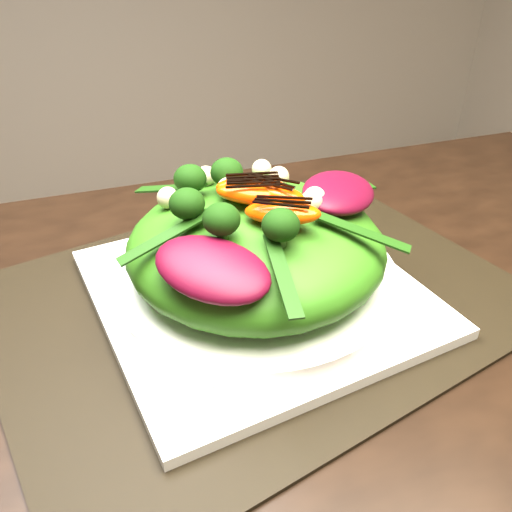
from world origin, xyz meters
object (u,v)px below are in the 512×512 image
object	(u,v)px
lettuce_mound	(256,245)
orange_segment	(234,197)
placemat	(256,298)
salad_bowl	(256,279)
plate_base	(256,291)

from	to	relation	value
lettuce_mound	orange_segment	bearing A→B (deg)	155.83
placemat	orange_segment	world-z (taller)	orange_segment
salad_bowl	lettuce_mound	xyz separation A→B (m)	(0.00, 0.00, 0.04)
plate_base	orange_segment	world-z (taller)	orange_segment
plate_base	orange_segment	size ratio (longest dim) A/B	4.48
plate_base	lettuce_mound	xyz separation A→B (m)	(0.00, 0.00, 0.05)
plate_base	orange_segment	xyz separation A→B (m)	(-0.02, 0.01, 0.10)
placemat	lettuce_mound	bearing A→B (deg)	0.00
lettuce_mound	orange_segment	world-z (taller)	orange_segment
plate_base	salad_bowl	size ratio (longest dim) A/B	1.08
lettuce_mound	orange_segment	distance (m)	0.05
placemat	lettuce_mound	world-z (taller)	lettuce_mound
salad_bowl	lettuce_mound	world-z (taller)	lettuce_mound
placemat	salad_bowl	size ratio (longest dim) A/B	1.81
placemat	plate_base	world-z (taller)	plate_base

